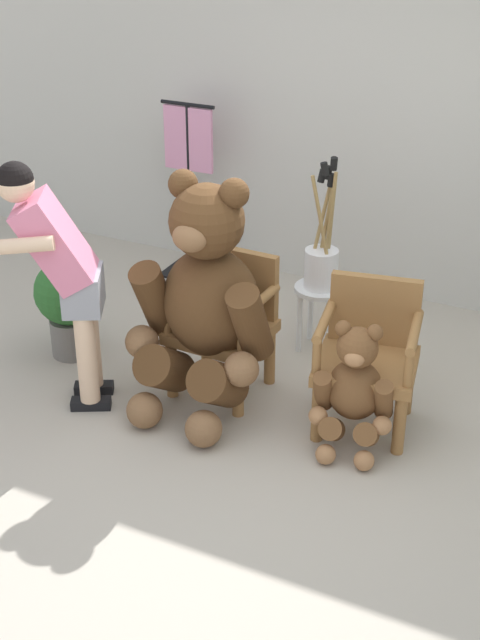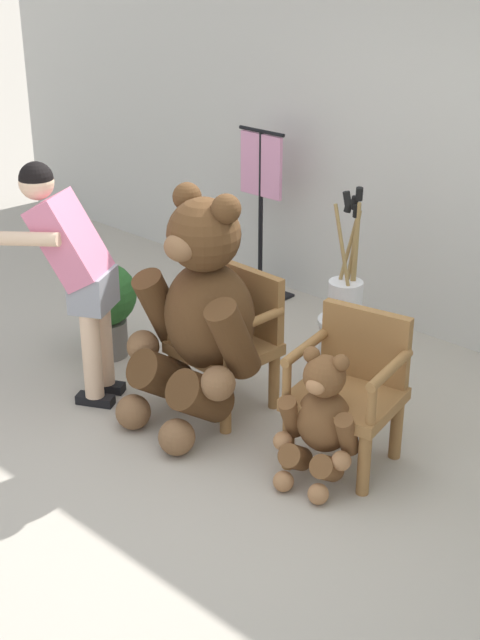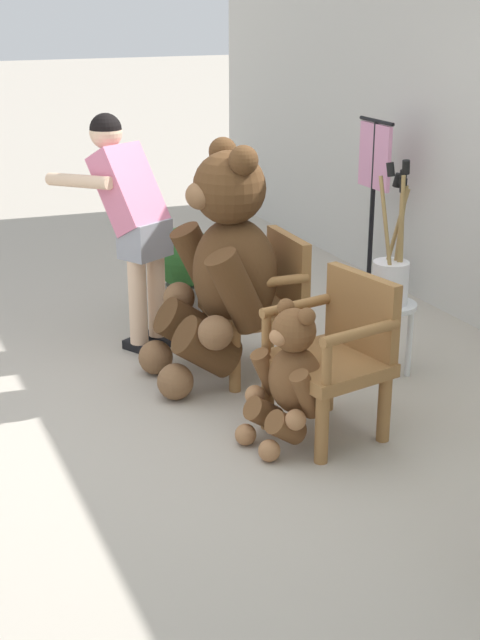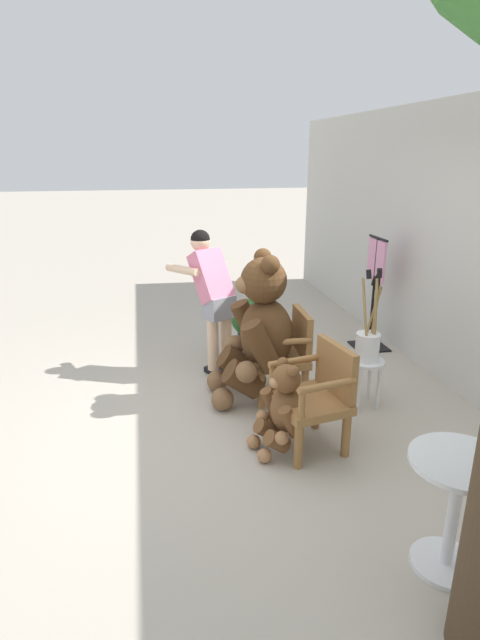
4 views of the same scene
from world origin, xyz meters
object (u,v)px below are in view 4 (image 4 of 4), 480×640
at_px(brush_bucket, 368,340).
at_px(clothing_display_stand, 374,291).
at_px(teddy_bear_small, 283,408).
at_px(potted_plant, 249,322).
at_px(person_visitor, 212,290).
at_px(round_side_table, 455,501).
at_px(wooden_chair_right, 316,394).
at_px(white_stool, 365,370).
at_px(wooden_chair_left, 284,351).
at_px(teddy_bear_large, 258,329).

xyz_separation_m(brush_bucket, clothing_display_stand, (-1.37, 0.71, 0.06)).
bearing_deg(brush_bucket, teddy_bear_small, -59.05).
relative_size(brush_bucket, potted_plant, 1.29).
relative_size(person_visitor, round_side_table, 2.11).
xyz_separation_m(wooden_chair_right, brush_bucket, (-0.57, 0.69, 0.20)).
height_order(wooden_chair_right, potted_plant, wooden_chair_right).
bearing_deg(teddy_bear_small, white_stool, 121.10).
height_order(wooden_chair_right, white_stool, wooden_chair_right).
height_order(person_visitor, potted_plant, person_visitor).
xyz_separation_m(wooden_chair_left, potted_plant, (-1.10, -0.10, -0.07)).
bearing_deg(round_side_table, potted_plant, -172.79).
bearing_deg(potted_plant, wooden_chair_left, 5.36).
distance_m(teddy_bear_small, person_visitor, 1.80).
bearing_deg(round_side_table, white_stool, 169.31).
distance_m(wooden_chair_right, teddy_bear_large, 0.98).
height_order(wooden_chair_left, teddy_bear_small, wooden_chair_left).
bearing_deg(teddy_bear_small, brush_bucket, 120.95).
relative_size(teddy_bear_small, potted_plant, 1.13).
xyz_separation_m(wooden_chair_left, clothing_display_stand, (-1.02, 1.40, 0.26)).
relative_size(white_stool, brush_bucket, 0.53).
xyz_separation_m(teddy_bear_small, potted_plant, (-2.03, 0.18, 0.02)).
distance_m(teddy_bear_small, potted_plant, 2.04).
height_order(wooden_chair_left, clothing_display_stand, clothing_display_stand).
xyz_separation_m(teddy_bear_large, round_side_table, (2.28, 0.58, -0.26)).
xyz_separation_m(teddy_bear_large, white_stool, (0.35, 0.95, -0.35)).
bearing_deg(wooden_chair_right, potted_plant, -177.09).
xyz_separation_m(teddy_bear_small, round_side_table, (1.34, 0.61, 0.07)).
relative_size(wooden_chair_left, clothing_display_stand, 0.63).
relative_size(wooden_chair_left, teddy_bear_large, 0.60).
bearing_deg(wooden_chair_left, white_stool, 63.30).
relative_size(wooden_chair_right, person_visitor, 0.57).
height_order(teddy_bear_small, clothing_display_stand, clothing_display_stand).
bearing_deg(white_stool, wooden_chair_right, -50.56).
bearing_deg(teddy_bear_small, wooden_chair_right, 93.81).
distance_m(person_visitor, round_side_table, 3.20).
bearing_deg(round_side_table, teddy_bear_large, -165.66).
distance_m(round_side_table, clothing_display_stand, 3.48).
height_order(teddy_bear_large, brush_bucket, teddy_bear_large).
relative_size(round_side_table, clothing_display_stand, 0.53).
height_order(wooden_chair_left, white_stool, wooden_chair_left).
bearing_deg(teddy_bear_large, wooden_chair_right, 15.72).
xyz_separation_m(white_stool, brush_bucket, (0.00, 0.00, 0.30)).
bearing_deg(person_visitor, round_side_table, 16.70).
relative_size(white_stool, potted_plant, 0.68).
bearing_deg(person_visitor, potted_plant, 125.32).
distance_m(wooden_chair_left, potted_plant, 1.11).
relative_size(teddy_bear_small, round_side_table, 1.07).
distance_m(wooden_chair_left, teddy_bear_large, 0.36).
relative_size(wooden_chair_right, teddy_bear_small, 1.12).
xyz_separation_m(person_visitor, clothing_display_stand, (-0.26, 1.98, -0.19)).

